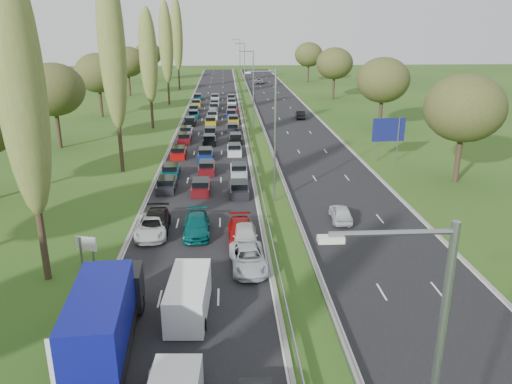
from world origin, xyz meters
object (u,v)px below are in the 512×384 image
object	(u,v)px
near_car_2	(152,226)
blue_lorry	(105,316)
near_car_3	(156,223)
info_sign	(86,247)
white_van_rear	(189,294)
direction_sign	(389,132)

from	to	relation	value
near_car_2	blue_lorry	distance (m)	14.60
near_car_3	info_sign	xyz separation A→B (m)	(-3.86, -5.58, 0.58)
near_car_3	blue_lorry	distance (m)	15.24
info_sign	white_van_rear	bearing A→B (deg)	-40.69
near_car_3	blue_lorry	bearing A→B (deg)	-93.24
near_car_3	white_van_rear	bearing A→B (deg)	-75.58
blue_lorry	direction_sign	bearing A→B (deg)	50.84
blue_lorry	info_sign	distance (m)	10.24
near_car_2	white_van_rear	world-z (taller)	white_van_rear
white_van_rear	direction_sign	world-z (taller)	direction_sign
near_car_2	info_sign	world-z (taller)	info_sign
white_van_rear	direction_sign	bearing A→B (deg)	59.41
blue_lorry	info_sign	xyz separation A→B (m)	(-3.45, 9.62, -0.60)
direction_sign	near_car_3	bearing A→B (deg)	-140.71
white_van_rear	info_sign	bearing A→B (deg)	142.44
info_sign	direction_sign	distance (m)	38.85
near_car_2	near_car_3	distance (m)	0.68
near_car_2	near_car_3	size ratio (longest dim) A/B	0.97
near_car_2	direction_sign	world-z (taller)	direction_sign
white_van_rear	info_sign	distance (m)	9.61
white_van_rear	near_car_2	bearing A→B (deg)	111.06
near_car_2	blue_lorry	world-z (taller)	blue_lorry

